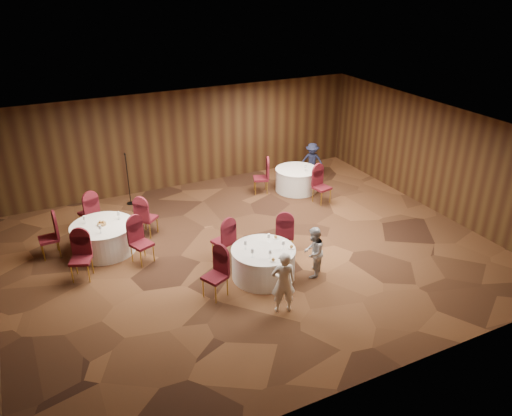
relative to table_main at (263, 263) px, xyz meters
name	(u,v)px	position (x,y,z in m)	size (l,w,h in m)	color
ground	(252,250)	(0.29, 1.20, -0.38)	(12.00, 12.00, 0.00)	black
room_shell	(252,181)	(0.29, 1.20, 1.59)	(12.00, 12.00, 12.00)	silver
table_main	(263,263)	(0.00, 0.00, 0.00)	(1.51, 1.51, 0.74)	silver
table_left	(104,238)	(-3.14, 2.89, 0.00)	(1.61, 1.61, 0.74)	silver
table_right	(297,179)	(3.30, 4.11, 0.00)	(1.40, 1.40, 0.74)	silver
chairs_main	(242,249)	(-0.27, 0.58, 0.12)	(3.05, 2.07, 1.00)	#430D16
chairs_left	(102,234)	(-3.18, 2.89, 0.12)	(3.16, 3.13, 1.00)	#430D16
chairs_right	(291,183)	(2.84, 3.69, 0.12)	(2.00, 2.16, 1.00)	#430D16
tabletop_main	(271,246)	(0.15, -0.10, 0.47)	(1.10, 1.04, 0.22)	silver
tabletop_left	(102,222)	(-3.14, 2.89, 0.45)	(0.91, 0.78, 0.22)	silver
tabletop_right	(305,166)	(3.46, 3.85, 0.52)	(0.08, 0.08, 0.22)	silver
mic_stand	(129,189)	(-1.88, 5.46, 0.11)	(0.24, 0.24, 1.64)	black
woman_a	(283,282)	(-0.22, -1.35, 0.34)	(0.52, 0.34, 1.42)	white
woman_b	(313,252)	(1.07, -0.47, 0.26)	(0.61, 0.48, 1.26)	#ADAEB2
man_c	(312,161)	(4.28, 4.77, 0.26)	(0.82, 0.47, 1.28)	black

